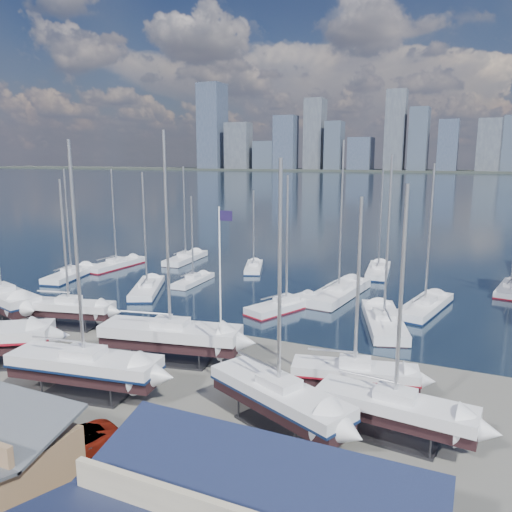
% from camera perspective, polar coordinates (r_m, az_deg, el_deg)
% --- Properties ---
extents(ground, '(1400.00, 1400.00, 0.00)m').
position_cam_1_polar(ground, '(40.07, -13.25, -12.45)').
color(ground, '#605E59').
rests_on(ground, ground).
extents(water, '(1400.00, 600.00, 0.40)m').
position_cam_1_polar(water, '(339.98, 20.63, 7.75)').
color(water, '#192C3A').
rests_on(water, ground).
extents(far_shore, '(1400.00, 80.00, 2.20)m').
position_cam_1_polar(far_shore, '(599.45, 22.41, 8.92)').
color(far_shore, '#2D332D').
rests_on(far_shore, ground).
extents(skyline, '(639.14, 43.80, 107.69)m').
position_cam_1_polar(skyline, '(593.84, 21.89, 12.62)').
color(skyline, '#475166').
rests_on(skyline, far_shore).
extents(sailboat_cradle_0, '(11.36, 5.99, 17.55)m').
position_cam_1_polar(sailboat_cradle_0, '(56.13, -27.06, -4.22)').
color(sailboat_cradle_0, '#2D2D33').
rests_on(sailboat_cradle_0, ground).
extents(sailboat_cradle_2, '(8.77, 4.19, 13.97)m').
position_cam_1_polar(sailboat_cradle_2, '(50.42, -20.56, -5.55)').
color(sailboat_cradle_2, '#2D2D33').
rests_on(sailboat_cradle_2, ground).
extents(sailboat_cradle_3, '(10.88, 4.55, 16.97)m').
position_cam_1_polar(sailboat_cradle_3, '(36.23, -19.01, -11.75)').
color(sailboat_cradle_3, '#2D2D33').
rests_on(sailboat_cradle_3, ground).
extents(sailboat_cradle_4, '(11.42, 5.22, 17.85)m').
position_cam_1_polar(sailboat_cradle_4, '(40.21, -9.74, -8.89)').
color(sailboat_cradle_4, '#2D2D33').
rests_on(sailboat_cradle_4, ground).
extents(sailboat_cradle_5, '(10.07, 6.54, 15.86)m').
position_cam_1_polar(sailboat_cradle_5, '(30.54, 2.60, -15.68)').
color(sailboat_cradle_5, '#2D2D33').
rests_on(sailboat_cradle_5, ground).
extents(sailboat_cradle_6, '(8.54, 4.01, 13.52)m').
position_cam_1_polar(sailboat_cradle_6, '(34.24, 11.19, -13.02)').
color(sailboat_cradle_6, '#2D2D33').
rests_on(sailboat_cradle_6, ground).
extents(sailboat_cradle_7, '(9.02, 3.28, 14.54)m').
position_cam_1_polar(sailboat_cradle_7, '(30.42, 15.56, -16.36)').
color(sailboat_cradle_7, '#2D2D33').
rests_on(sailboat_cradle_7, ground).
extents(sailboat_moored_0, '(4.96, 10.50, 15.14)m').
position_cam_1_polar(sailboat_moored_0, '(71.53, -20.32, -2.10)').
color(sailboat_moored_0, black).
rests_on(sailboat_moored_0, water).
extents(sailboat_moored_1, '(3.45, 10.18, 14.99)m').
position_cam_1_polar(sailboat_moored_1, '(75.99, -15.66, -1.07)').
color(sailboat_moored_1, black).
rests_on(sailboat_moored_1, water).
extents(sailboat_moored_2, '(3.67, 10.31, 15.26)m').
position_cam_1_polar(sailboat_moored_2, '(78.32, -8.03, -0.39)').
color(sailboat_moored_2, black).
rests_on(sailboat_moored_2, water).
extents(sailboat_moored_3, '(6.96, 10.18, 14.93)m').
position_cam_1_polar(sailboat_moored_3, '(61.19, -12.32, -3.82)').
color(sailboat_moored_3, black).
rests_on(sailboat_moored_3, water).
extents(sailboat_moored_4, '(2.44, 7.81, 11.68)m').
position_cam_1_polar(sailboat_moored_4, '(64.44, -7.18, -2.87)').
color(sailboat_moored_4, black).
rests_on(sailboat_moored_4, water).
extents(sailboat_moored_5, '(4.92, 8.25, 11.93)m').
position_cam_1_polar(sailboat_moored_5, '(71.61, -0.27, -1.38)').
color(sailboat_moored_5, black).
rests_on(sailboat_moored_5, water).
extents(sailboat_moored_6, '(6.45, 10.16, 14.76)m').
position_cam_1_polar(sailboat_moored_6, '(53.39, 3.48, -5.79)').
color(sailboat_moored_6, black).
rests_on(sailboat_moored_6, water).
extents(sailboat_moored_7, '(4.95, 12.65, 18.60)m').
position_cam_1_polar(sailboat_moored_7, '(58.53, 9.42, -4.37)').
color(sailboat_moored_7, black).
rests_on(sailboat_moored_7, water).
extents(sailboat_moored_8, '(4.01, 10.37, 15.10)m').
position_cam_1_polar(sailboat_moored_8, '(71.13, 13.79, -1.79)').
color(sailboat_moored_8, black).
rests_on(sailboat_moored_8, water).
extents(sailboat_moored_9, '(6.39, 11.63, 16.92)m').
position_cam_1_polar(sailboat_moored_9, '(49.54, 14.38, -7.47)').
color(sailboat_moored_9, black).
rests_on(sailboat_moored_9, water).
extents(sailboat_moored_10, '(5.12, 11.11, 16.03)m').
position_cam_1_polar(sailboat_moored_10, '(55.58, 18.71, -5.69)').
color(sailboat_moored_10, black).
rests_on(sailboat_moored_10, water).
extents(sailboat_moored_11, '(4.01, 9.14, 13.22)m').
position_cam_1_polar(sailboat_moored_11, '(67.22, 27.07, -3.46)').
color(sailboat_moored_11, black).
rests_on(sailboat_moored_11, water).
extents(car_c, '(4.48, 5.93, 1.50)m').
position_cam_1_polar(car_c, '(30.13, -20.66, -19.69)').
color(car_c, gray).
rests_on(car_c, ground).
extents(car_d, '(3.76, 5.47, 1.47)m').
position_cam_1_polar(car_d, '(25.42, -6.26, -25.39)').
color(car_d, gray).
rests_on(car_d, ground).
extents(flagpole, '(1.10, 0.12, 12.46)m').
position_cam_1_polar(flagpole, '(36.33, -4.00, -2.63)').
color(flagpole, white).
rests_on(flagpole, ground).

